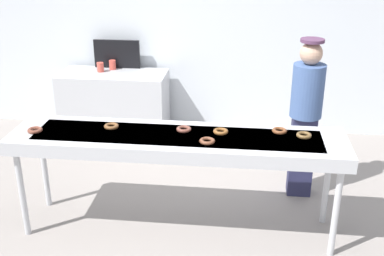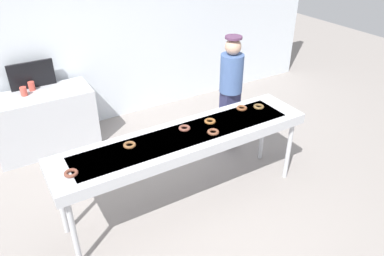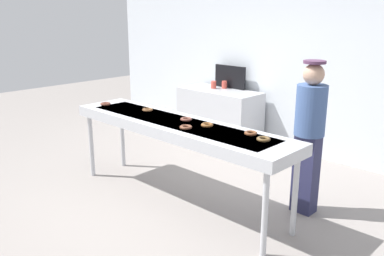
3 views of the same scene
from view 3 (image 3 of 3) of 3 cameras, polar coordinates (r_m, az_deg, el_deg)
name	(u,v)px [view 3 (image 3 of 3)]	position (r m, az deg, el deg)	size (l,w,h in m)	color
ground_plane	(178,200)	(4.88, -1.99, -9.90)	(16.00, 16.00, 0.00)	gray
back_wall	(298,56)	(6.43, 14.39, 9.49)	(8.00, 0.12, 2.92)	silver
fryer_conveyor	(177,128)	(4.57, -2.09, 0.05)	(2.91, 0.66, 0.95)	#B7BABF
chocolate_donut_0	(207,125)	(4.35, 2.08, 0.41)	(0.13, 0.13, 0.03)	brown
chocolate_donut_1	(148,110)	(5.04, -6.12, 2.49)	(0.13, 0.13, 0.03)	brown
chocolate_donut_2	(264,139)	(3.93, 9.79, -1.52)	(0.13, 0.13, 0.03)	brown
chocolate_donut_3	(251,133)	(4.10, 8.07, -0.71)	(0.13, 0.13, 0.03)	brown
chocolate_donut_4	(186,119)	(4.58, -0.81, 1.21)	(0.13, 0.13, 0.03)	brown
chocolate_donut_5	(186,127)	(4.27, -0.84, 0.11)	(0.13, 0.13, 0.03)	brown
chocolate_donut_6	(106,104)	(5.45, -11.78, 3.26)	(0.13, 0.13, 0.03)	brown
worker_baker	(309,131)	(4.48, 15.78, -0.35)	(0.31, 0.31, 1.64)	#262749
prep_counter	(219,116)	(6.89, 3.74, 1.67)	(1.38, 0.62, 0.87)	#B7BABF
paper_cup_0	(213,85)	(6.92, 2.97, 5.95)	(0.09, 0.09, 0.12)	#CC4C3F
paper_cup_1	(224,85)	(6.94, 4.46, 5.95)	(0.09, 0.09, 0.12)	#CC4C3F
menu_display	(230,77)	(6.96, 5.25, 7.00)	(0.61, 0.04, 0.37)	black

